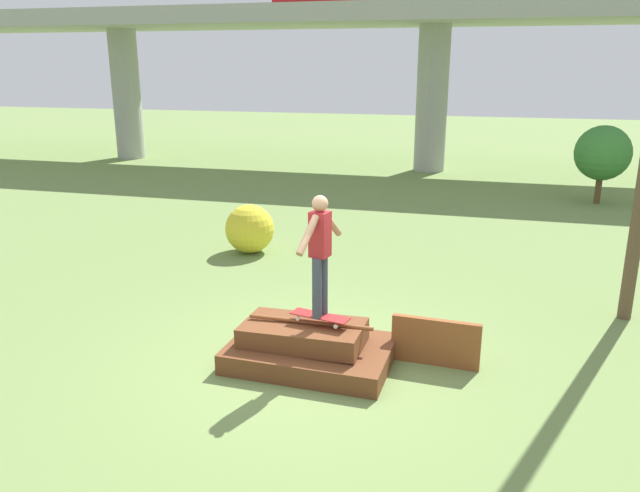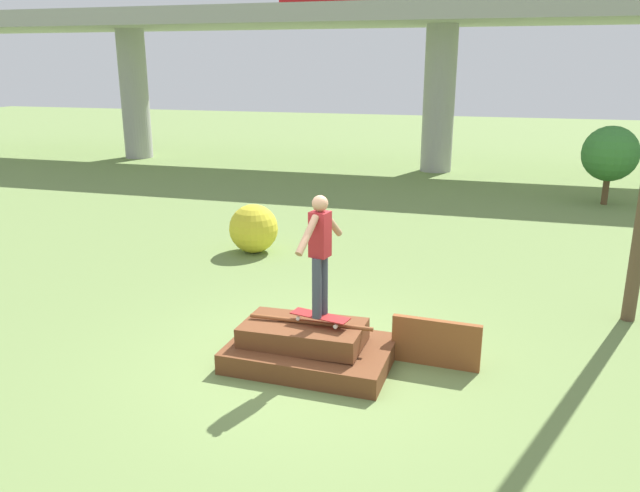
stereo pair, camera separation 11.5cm
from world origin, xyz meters
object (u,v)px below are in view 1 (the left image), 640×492
Objects in this scene: tree_behind_left at (603,153)px; bush_yellow_flowering at (250,229)px; skater at (320,248)px; skateboard at (320,316)px.

bush_yellow_flowering is at bearing -137.93° from tree_behind_left.
skater is at bearing -58.78° from bush_yellow_flowering.
tree_behind_left is 10.30m from bush_yellow_flowering.
skateboard is at bearing -113.56° from tree_behind_left.
skateboard is 0.80× the size of bush_yellow_flowering.
skateboard is 5.18m from bush_yellow_flowering.
skateboard is at bearing -58.78° from bush_yellow_flowering.
skateboard is 0.51× the size of skater.
bush_yellow_flowering is at bearing 121.22° from skater.
skateboard is 0.91m from skater.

